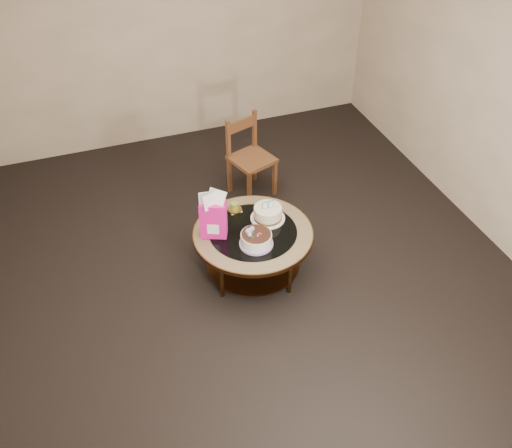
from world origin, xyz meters
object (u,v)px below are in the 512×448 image
object	(u,v)px
coffee_table	(253,238)
cream_cake	(268,213)
decorated_cake	(256,240)
gift_bag	(213,215)
dining_chair	(250,157)

from	to	relation	value
coffee_table	cream_cake	xyz separation A→B (m)	(0.17, 0.11, 0.14)
decorated_cake	gift_bag	xyz separation A→B (m)	(-0.28, 0.23, 0.16)
cream_cake	coffee_table	bearing A→B (deg)	-147.84
decorated_cake	cream_cake	world-z (taller)	cream_cake
coffee_table	dining_chair	xyz separation A→B (m)	(0.37, 1.13, 0.04)
decorated_cake	gift_bag	distance (m)	0.40
coffee_table	dining_chair	bearing A→B (deg)	72.02
cream_cake	dining_chair	distance (m)	1.04
decorated_cake	dining_chair	bearing A→B (deg)	72.85
decorated_cake	gift_bag	size ratio (longest dim) A/B	0.65
decorated_cake	gift_bag	world-z (taller)	gift_bag
decorated_cake	dining_chair	world-z (taller)	dining_chair
coffee_table	cream_cake	world-z (taller)	cream_cake
coffee_table	dining_chair	world-z (taller)	dining_chair
dining_chair	coffee_table	bearing A→B (deg)	-127.00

